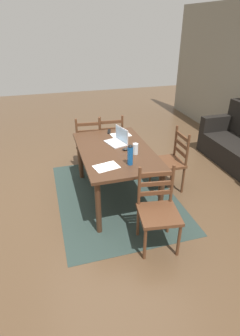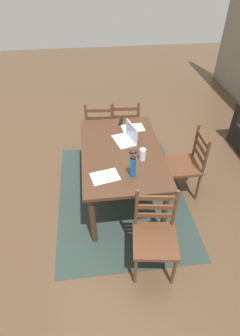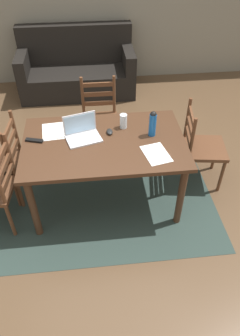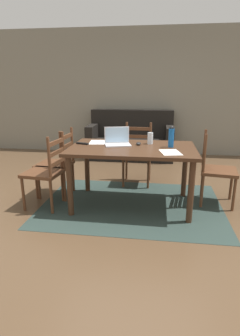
% 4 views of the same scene
% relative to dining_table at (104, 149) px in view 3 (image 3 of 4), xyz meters
% --- Properties ---
extents(ground_plane, '(14.00, 14.00, 0.00)m').
position_rel_dining_table_xyz_m(ground_plane, '(0.00, 0.00, -0.68)').
color(ground_plane, brown).
extents(area_rug, '(2.32, 1.71, 0.01)m').
position_rel_dining_table_xyz_m(area_rug, '(0.00, 0.00, -0.68)').
color(area_rug, '#283833').
rests_on(area_rug, ground).
extents(dining_table, '(1.55, 0.97, 0.77)m').
position_rel_dining_table_xyz_m(dining_table, '(0.00, 0.00, 0.00)').
color(dining_table, '#422819').
rests_on(dining_table, ground).
extents(chair_right_far, '(0.50, 0.50, 0.95)m').
position_rel_dining_table_xyz_m(chair_right_far, '(1.07, 0.20, -0.22)').
color(chair_right_far, '#56331E').
rests_on(chair_right_far, ground).
extents(chair_far_head, '(0.45, 0.45, 0.95)m').
position_rel_dining_table_xyz_m(chair_far_head, '(0.00, 0.86, -0.22)').
color(chair_far_head, '#56331E').
rests_on(chair_far_head, ground).
extents(chair_left_far, '(0.47, 0.47, 0.95)m').
position_rel_dining_table_xyz_m(chair_left_far, '(-1.07, 0.19, -0.22)').
color(chair_left_far, '#56331E').
rests_on(chair_left_far, ground).
extents(couch, '(1.80, 0.80, 1.00)m').
position_rel_dining_table_xyz_m(couch, '(-0.27, 2.53, -0.32)').
color(couch, black).
rests_on(couch, ground).
extents(laptop, '(0.37, 0.30, 0.23)m').
position_rel_dining_table_xyz_m(laptop, '(-0.20, 0.10, 0.15)').
color(laptop, silver).
rests_on(laptop, dining_table).
extents(water_bottle, '(0.07, 0.07, 0.26)m').
position_rel_dining_table_xyz_m(water_bottle, '(0.47, 0.06, 0.23)').
color(water_bottle, '#145199').
rests_on(water_bottle, dining_table).
extents(drinking_glass, '(0.07, 0.07, 0.15)m').
position_rel_dining_table_xyz_m(drinking_glass, '(0.21, 0.22, 0.17)').
color(drinking_glass, silver).
rests_on(drinking_glass, dining_table).
extents(computer_mouse, '(0.06, 0.10, 0.03)m').
position_rel_dining_table_xyz_m(computer_mouse, '(0.07, 0.13, 0.11)').
color(computer_mouse, black).
rests_on(computer_mouse, dining_table).
extents(tv_remote, '(0.18, 0.09, 0.02)m').
position_rel_dining_table_xyz_m(tv_remote, '(-0.66, 0.08, 0.10)').
color(tv_remote, black).
rests_on(tv_remote, dining_table).
extents(paper_stack_left, '(0.24, 0.31, 0.00)m').
position_rel_dining_table_xyz_m(paper_stack_left, '(-0.49, 0.22, 0.10)').
color(paper_stack_left, white).
rests_on(paper_stack_left, dining_table).
extents(paper_stack_right, '(0.27, 0.33, 0.00)m').
position_rel_dining_table_xyz_m(paper_stack_right, '(0.46, -0.24, 0.10)').
color(paper_stack_right, white).
rests_on(paper_stack_right, dining_table).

